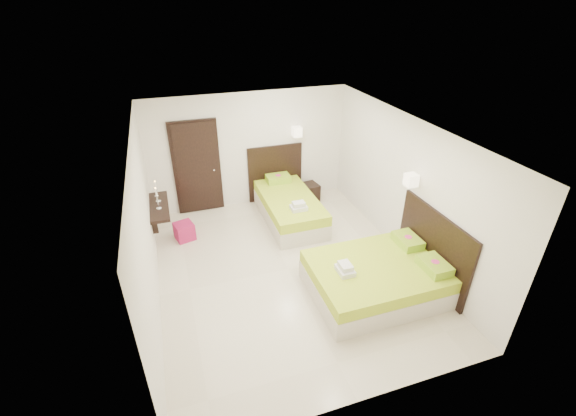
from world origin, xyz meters
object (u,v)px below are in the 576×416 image
object	(u,v)px
bed_double	(380,276)
ottoman	(184,231)
bed_single	(288,205)
nightstand	(308,192)

from	to	relation	value
bed_double	ottoman	size ratio (longest dim) A/B	6.01
bed_double	ottoman	bearing A→B (deg)	138.29
bed_double	ottoman	xyz separation A→B (m)	(-2.95, 2.63, -0.14)
bed_single	ottoman	distance (m)	2.28
bed_double	nightstand	distance (m)	3.42
nightstand	ottoman	distance (m)	3.09
bed_single	ottoman	bearing A→B (deg)	-176.42
nightstand	ottoman	bearing A→B (deg)	-173.38
nightstand	ottoman	world-z (taller)	nightstand
bed_single	nightstand	xyz separation A→B (m)	(0.72, 0.64, -0.12)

